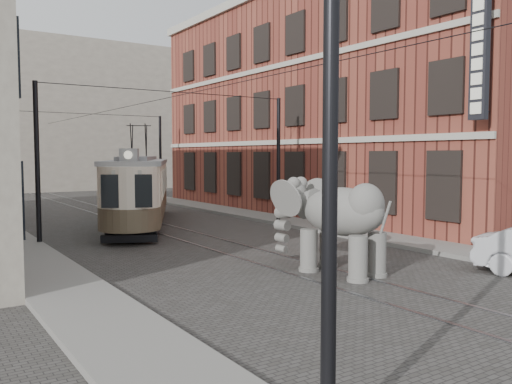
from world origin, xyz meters
TOP-DOWN VIEW (x-y plane):
  - ground at (0.00, 0.00)m, footprint 120.00×120.00m
  - tram_rails at (0.00, 0.00)m, footprint 1.54×80.00m
  - sidewalk_right at (6.00, 0.00)m, footprint 2.00×60.00m
  - sidewalk_left at (-6.50, 0.00)m, footprint 2.00×60.00m
  - brick_building at (11.00, 9.00)m, footprint 8.00×26.00m
  - distant_block at (0.00, 40.00)m, footprint 28.00×10.00m
  - catenary at (-0.20, 5.00)m, footprint 11.00×30.20m
  - tram at (-0.30, 9.69)m, footprint 7.31×11.93m
  - elephant at (0.53, -3.55)m, footprint 3.14×4.76m

SIDE VIEW (x-z plane):
  - ground at x=0.00m, z-range 0.00..0.00m
  - tram_rails at x=0.00m, z-range 0.00..0.02m
  - sidewalk_right at x=6.00m, z-range 0.00..0.15m
  - sidewalk_left at x=-6.50m, z-range 0.00..0.15m
  - elephant at x=0.53m, z-range 0.00..2.70m
  - tram at x=-0.30m, z-range 0.00..4.76m
  - catenary at x=-0.20m, z-range 0.00..6.00m
  - brick_building at x=11.00m, z-range 0.00..12.00m
  - distant_block at x=0.00m, z-range 0.00..14.00m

